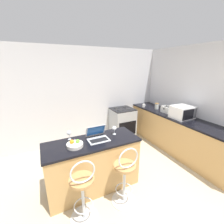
{
  "coord_description": "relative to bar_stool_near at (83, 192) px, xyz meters",
  "views": [
    {
      "loc": [
        -1.11,
        -1.35,
        2.13
      ],
      "look_at": [
        0.44,
        1.84,
        1.02
      ],
      "focal_mm": 24.0,
      "sensor_mm": 36.0,
      "label": 1
    }
  ],
  "objects": [
    {
      "name": "toaster",
      "position": [
        2.65,
        1.18,
        0.52
      ],
      "size": [
        0.23,
        0.27,
        0.17
      ],
      "color": "silver",
      "rests_on": "counter_right"
    },
    {
      "name": "ground_plane",
      "position": [
        0.76,
        -0.27,
        -0.49
      ],
      "size": [
        20.0,
        20.0,
        0.0
      ],
      "primitive_type": "plane",
      "color": "#BCAD8E"
    },
    {
      "name": "bar_stool_near",
      "position": [
        0.0,
        0.0,
        0.0
      ],
      "size": [
        0.4,
        0.4,
        1.03
      ],
      "color": "silver",
      "rests_on": "ground_plane"
    },
    {
      "name": "counter_right",
      "position": [
        2.67,
        0.78,
        -0.02
      ],
      "size": [
        0.66,
        3.12,
        0.92
      ],
      "color": "tan",
      "rests_on": "ground_plane"
    },
    {
      "name": "laptop",
      "position": [
        0.44,
        0.58,
        0.49
      ],
      "size": [
        0.35,
        0.3,
        0.23
      ],
      "color": "#B7BABF",
      "rests_on": "breakfast_bar"
    },
    {
      "name": "wall_back",
      "position": [
        0.76,
        2.36,
        0.81
      ],
      "size": [
        12.0,
        0.06,
        2.6
      ],
      "color": "silver",
      "rests_on": "ground_plane"
    },
    {
      "name": "mug_white",
      "position": [
        2.42,
        1.88,
        0.49
      ],
      "size": [
        0.09,
        0.07,
        0.1
      ],
      "color": "white",
      "rests_on": "counter_right"
    },
    {
      "name": "bar_stool_far",
      "position": [
        0.66,
        0.0,
        0.0
      ],
      "size": [
        0.4,
        0.4,
        1.03
      ],
      "color": "silver",
      "rests_on": "ground_plane"
    },
    {
      "name": "breakfast_bar",
      "position": [
        0.33,
        0.53,
        -0.02
      ],
      "size": [
        1.58,
        0.61,
        0.92
      ],
      "color": "tan",
      "rests_on": "ground_plane"
    },
    {
      "name": "fruit_bowl",
      "position": [
        0.03,
        0.49,
        0.47
      ],
      "size": [
        0.25,
        0.25,
        0.11
      ],
      "color": "silver",
      "rests_on": "breakfast_bar"
    },
    {
      "name": "storage_jar",
      "position": [
        2.64,
        1.56,
        0.52
      ],
      "size": [
        0.12,
        0.12,
        0.17
      ],
      "color": "silver",
      "rests_on": "counter_right"
    },
    {
      "name": "stove_range",
      "position": [
        1.76,
        2.0,
        -0.03
      ],
      "size": [
        0.64,
        0.61,
        0.93
      ],
      "color": "#9EA3A8",
      "rests_on": "ground_plane"
    },
    {
      "name": "mug_blue",
      "position": [
        2.91,
        1.23,
        0.49
      ],
      "size": [
        0.09,
        0.07,
        0.1
      ],
      "color": "#2D51AD",
      "rests_on": "counter_right"
    },
    {
      "name": "microwave",
      "position": [
        2.64,
        0.69,
        0.58
      ],
      "size": [
        0.5,
        0.4,
        0.3
      ],
      "color": "white",
      "rests_on": "counter_right"
    },
    {
      "name": "wine_glass_tall",
      "position": [
        0.79,
        0.61,
        0.55
      ],
      "size": [
        0.08,
        0.08,
        0.16
      ],
      "color": "silver",
      "rests_on": "breakfast_bar"
    },
    {
      "name": "wine_glass_short",
      "position": [
        0.0,
        0.77,
        0.55
      ],
      "size": [
        0.07,
        0.07,
        0.16
      ],
      "color": "silver",
      "rests_on": "breakfast_bar"
    }
  ]
}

